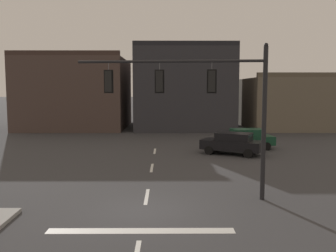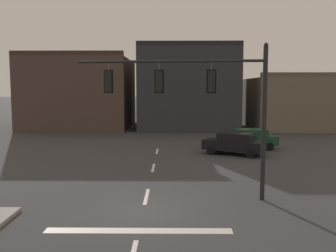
% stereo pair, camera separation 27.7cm
% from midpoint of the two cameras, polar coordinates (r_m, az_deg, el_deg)
% --- Properties ---
extents(ground_plane, '(400.00, 400.00, 0.00)m').
position_cam_midpoint_polar(ground_plane, '(14.90, -3.35, -13.07)').
color(ground_plane, '#353538').
extents(stop_bar_paint, '(6.40, 0.50, 0.01)m').
position_cam_midpoint_polar(stop_bar_paint, '(13.03, -3.98, -15.90)').
color(stop_bar_paint, silver).
rests_on(stop_bar_paint, ground).
extents(lane_centreline, '(0.16, 26.40, 0.01)m').
position_cam_midpoint_polar(lane_centreline, '(16.80, -2.88, -10.85)').
color(lane_centreline, silver).
rests_on(lane_centreline, ground).
extents(signal_mast_near_side, '(8.18, 0.98, 6.74)m').
position_cam_midpoint_polar(signal_mast_near_side, '(15.96, 5.70, 4.97)').
color(signal_mast_near_side, black).
rests_on(signal_mast_near_side, ground).
extents(car_lot_nearside, '(4.61, 2.33, 1.61)m').
position_cam_midpoint_polar(car_lot_nearside, '(30.03, 12.66, -1.90)').
color(car_lot_nearside, '#143D28').
rests_on(car_lot_nearside, ground).
extents(car_lot_middle, '(4.74, 3.60, 1.61)m').
position_cam_midpoint_polar(car_lot_middle, '(27.33, 10.59, -2.62)').
color(car_lot_middle, black).
rests_on(car_lot_middle, ground).
extents(building_row, '(38.66, 13.06, 9.89)m').
position_cam_midpoint_polar(building_row, '(46.03, 1.52, 4.93)').
color(building_row, '#473833').
rests_on(building_row, ground).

